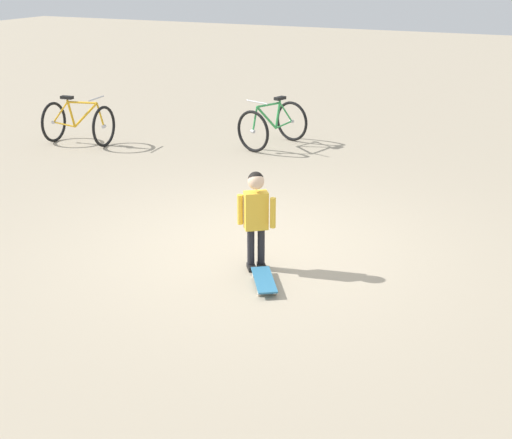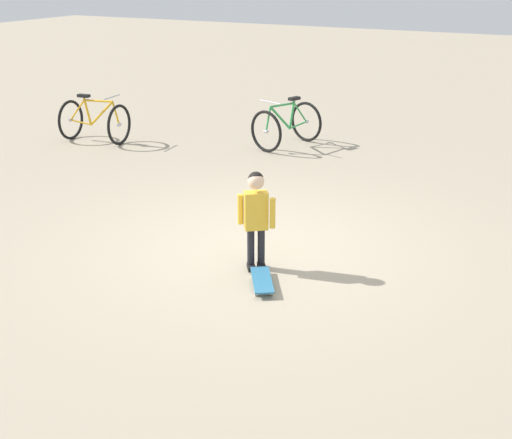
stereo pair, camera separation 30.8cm
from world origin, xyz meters
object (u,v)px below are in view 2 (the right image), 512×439
Objects in this scene: bicycle_near at (287,125)px; bicycle_mid at (95,121)px; skateboard at (262,280)px; child_person at (256,210)px.

bicycle_near is 3.41m from bicycle_mid.
skateboard is 5.34m from bicycle_near.
bicycle_near reaches higher than skateboard.
skateboard is at bearing -67.72° from bicycle_near.
bicycle_mid is (-3.16, -1.29, 0.00)m from bicycle_near.
skateboard is 0.52× the size of bicycle_mid.
child_person is at bearing -68.84° from bicycle_near.
child_person reaches higher than skateboard.
skateboard is 0.48× the size of bicycle_near.
bicycle_near is (-1.78, 4.59, -0.28)m from child_person.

